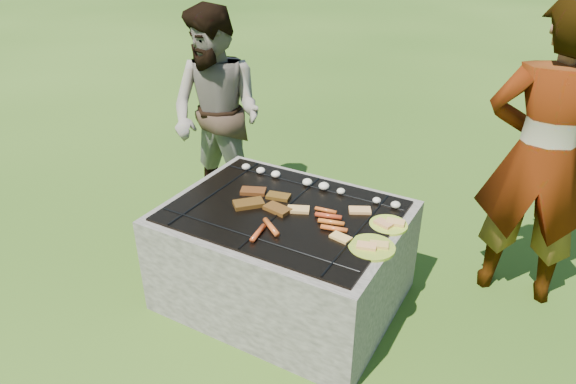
% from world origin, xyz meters
% --- Properties ---
extents(lawn, '(60.00, 60.00, 0.00)m').
position_xyz_m(lawn, '(0.00, 0.00, 0.00)').
color(lawn, '#264A12').
rests_on(lawn, ground).
extents(fire_pit, '(1.30, 1.00, 0.62)m').
position_xyz_m(fire_pit, '(0.00, 0.00, 0.28)').
color(fire_pit, '#A0978E').
rests_on(fire_pit, ground).
extents(mushrooms, '(1.05, 0.06, 0.04)m').
position_xyz_m(mushrooms, '(-0.01, 0.33, 0.63)').
color(mushrooms, beige).
rests_on(mushrooms, fire_pit).
extents(pork_slabs, '(0.39, 0.30, 0.02)m').
position_xyz_m(pork_slabs, '(-0.15, 0.01, 0.62)').
color(pork_slabs, brown).
rests_on(pork_slabs, fire_pit).
extents(sausages, '(0.44, 0.47, 0.03)m').
position_xyz_m(sausages, '(0.18, -0.10, 0.63)').
color(sausages, orange).
rests_on(sausages, fire_pit).
extents(bread_on_grate, '(0.45, 0.40, 0.02)m').
position_xyz_m(bread_on_grate, '(0.26, 0.06, 0.62)').
color(bread_on_grate, '#E2AF73').
rests_on(bread_on_grate, fire_pit).
extents(plate_far, '(0.27, 0.27, 0.03)m').
position_xyz_m(plate_far, '(0.56, 0.14, 0.61)').
color(plate_far, yellow).
rests_on(plate_far, fire_pit).
extents(plate_near, '(0.24, 0.24, 0.03)m').
position_xyz_m(plate_near, '(0.56, -0.10, 0.61)').
color(plate_near, gold).
rests_on(plate_near, fire_pit).
extents(cook, '(0.69, 0.50, 1.77)m').
position_xyz_m(cook, '(1.19, 0.77, 0.88)').
color(cook, gray).
rests_on(cook, ground).
extents(bystander, '(0.78, 0.62, 1.55)m').
position_xyz_m(bystander, '(-0.95, 0.69, 0.77)').
color(bystander, '#A39288').
rests_on(bystander, ground).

